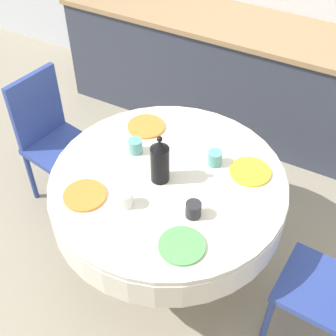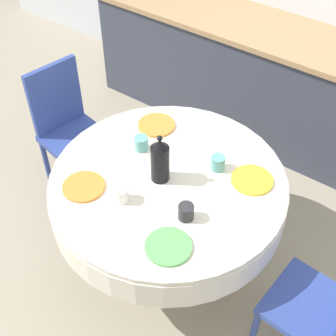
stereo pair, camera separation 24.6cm
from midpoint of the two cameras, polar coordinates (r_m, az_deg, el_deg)
name	(u,v)px [view 1 (the left image)]	position (r m, az deg, el deg)	size (l,w,h in m)	color
ground_plane	(168,258)	(3.10, -2.31, -11.08)	(12.00, 12.00, 0.00)	#9E937F
kitchen_counter	(259,81)	(3.79, 9.15, 10.31)	(3.24, 0.64, 0.91)	#383D4C
dining_table	(168,194)	(2.61, -2.70, -3.33)	(1.30, 1.30, 0.75)	olive
chair_right	(52,135)	(3.24, -16.13, 3.78)	(0.47, 0.47, 0.95)	#2D428E
plate_near_left	(85,195)	(2.48, -12.93, -3.41)	(0.23, 0.23, 0.01)	orange
cup_near_left	(125,199)	(2.38, -8.19, -3.90)	(0.08, 0.08, 0.08)	white
plate_near_right	(182,246)	(2.22, -1.51, -9.62)	(0.23, 0.23, 0.01)	#5BA85B
cup_near_right	(193,210)	(2.31, 0.07, -5.25)	(0.08, 0.08, 0.08)	#28282D
plate_far_left	(146,126)	(2.84, -5.18, 4.95)	(0.23, 0.23, 0.01)	orange
cup_far_left	(136,146)	(2.66, -6.63, 2.56)	(0.08, 0.08, 0.08)	#5BA39E
plate_far_right	(250,172)	(2.56, 7.31, -0.57)	(0.23, 0.23, 0.01)	yellow
cup_far_right	(215,158)	(2.57, 3.03, 1.09)	(0.08, 0.08, 0.08)	#5BA39E
coffee_carafe	(160,161)	(2.43, -3.89, 0.71)	(0.10, 0.10, 0.30)	black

